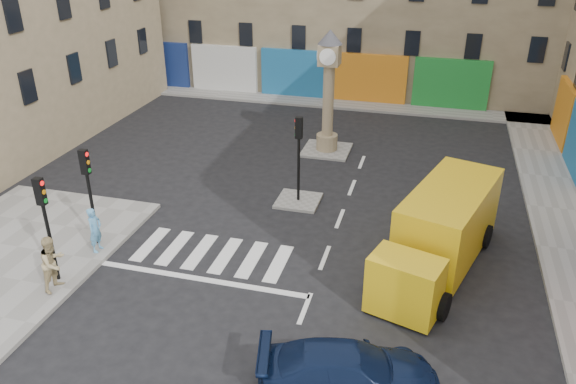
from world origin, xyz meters
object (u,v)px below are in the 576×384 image
at_px(navy_sedan, 349,372).
at_px(pedestrian_tan, 53,263).
at_px(clock_pillar, 329,85).
at_px(traffic_light_island, 299,146).
at_px(yellow_van, 441,232).
at_px(traffic_light_left_near, 45,214).
at_px(traffic_light_left_far, 88,182).
at_px(pedestrian_blue, 95,230).

distance_m(navy_sedan, pedestrian_tan, 10.04).
distance_m(clock_pillar, navy_sedan, 16.73).
relative_size(traffic_light_island, yellow_van, 0.48).
relative_size(traffic_light_left_near, traffic_light_left_far, 1.00).
xyz_separation_m(clock_pillar, navy_sedan, (3.87, -16.02, -2.88)).
relative_size(traffic_light_left_far, navy_sedan, 0.80).
bearing_deg(traffic_light_island, pedestrian_blue, -135.61).
relative_size(yellow_van, pedestrian_tan, 4.03).
bearing_deg(pedestrian_tan, traffic_light_left_near, 40.11).
bearing_deg(traffic_light_island, traffic_light_left_far, -139.40).
relative_size(traffic_light_left_far, clock_pillar, 0.61).
xyz_separation_m(traffic_light_island, clock_pillar, (0.00, 6.00, 0.96)).
height_order(traffic_light_left_near, yellow_van, traffic_light_left_near).
relative_size(traffic_light_island, pedestrian_tan, 1.95).
relative_size(traffic_light_left_far, traffic_light_island, 1.00).
xyz_separation_m(traffic_light_left_near, traffic_light_left_far, (0.00, 2.40, 0.00)).
bearing_deg(traffic_light_left_far, yellow_van, 9.52).
xyz_separation_m(traffic_light_left_far, navy_sedan, (10.17, -4.62, -1.95)).
relative_size(traffic_light_left_far, yellow_van, 0.48).
distance_m(navy_sedan, yellow_van, 7.00).
bearing_deg(traffic_light_left_far, pedestrian_tan, -83.97).
relative_size(yellow_van, pedestrian_blue, 4.51).
relative_size(traffic_light_left_near, pedestrian_blue, 2.18).
bearing_deg(pedestrian_blue, traffic_light_left_near, 172.07).
bearing_deg(clock_pillar, navy_sedan, -76.42).
distance_m(traffic_light_island, navy_sedan, 10.91).
height_order(traffic_light_island, navy_sedan, traffic_light_island).
distance_m(traffic_light_left_far, clock_pillar, 13.05).
height_order(clock_pillar, pedestrian_tan, clock_pillar).
relative_size(navy_sedan, pedestrian_tan, 2.44).
distance_m(traffic_light_left_far, pedestrian_tan, 3.24).
distance_m(traffic_light_island, pedestrian_blue, 8.55).
relative_size(traffic_light_island, navy_sedan, 0.80).
bearing_deg(clock_pillar, pedestrian_blue, -116.82).
bearing_deg(clock_pillar, traffic_light_island, -90.00).
xyz_separation_m(yellow_van, pedestrian_blue, (-11.90, -2.52, -0.33)).
relative_size(clock_pillar, pedestrian_tan, 3.22).
bearing_deg(navy_sedan, pedestrian_tan, 66.77).
distance_m(traffic_light_left_near, pedestrian_tan, 1.61).
relative_size(traffic_light_left_far, pedestrian_blue, 2.18).
bearing_deg(traffic_light_left_far, navy_sedan, -24.44).
bearing_deg(yellow_van, pedestrian_blue, -151.03).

